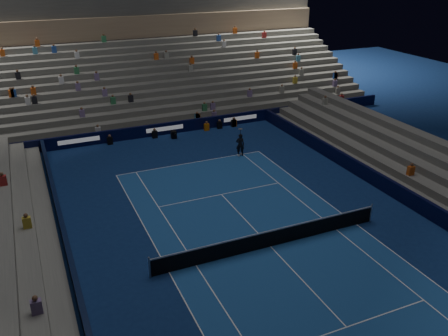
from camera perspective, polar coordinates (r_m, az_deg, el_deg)
ground at (r=25.04m, az=5.59°, el=-9.36°), size 90.00×90.00×0.00m
court_surface at (r=25.03m, az=5.59°, el=-9.35°), size 10.97×23.77×0.01m
sponsor_barrier_far at (r=40.30m, az=-7.17°, el=4.70°), size 44.00×0.25×1.00m
sponsor_barrier_east at (r=30.20m, az=22.01°, el=-3.85°), size 0.25×37.00×1.00m
sponsor_barrier_west at (r=22.43m, az=-17.28°, el=-13.41°), size 0.25×37.00×1.00m
grandstand_main at (r=48.29m, az=-10.68°, el=11.28°), size 44.00×15.20×11.20m
tennis_net at (r=24.76m, az=5.64°, el=-8.38°), size 12.90×0.10×1.10m
tennis_player at (r=35.54m, az=1.96°, el=2.82°), size 0.74×0.62×1.73m
broadcast_camera at (r=39.44m, az=-6.05°, el=4.02°), size 0.51×0.93×0.59m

